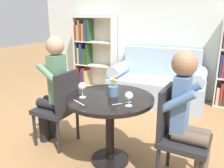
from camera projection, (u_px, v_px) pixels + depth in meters
ground_plane at (110, 160)px, 2.54m from camera, size 16.00×16.00×0.00m
back_wall at (166, 23)px, 4.25m from camera, size 5.20×0.05×2.70m
round_table at (110, 112)px, 2.38m from camera, size 0.87×0.87×0.72m
couch at (157, 84)px, 4.18m from camera, size 1.60×0.80×0.92m
bookshelf_left at (91, 53)px, 4.88m from camera, size 0.87×0.28×1.45m
chair_left at (60, 105)px, 2.73m from camera, size 0.45×0.45×0.90m
chair_right at (177, 132)px, 2.12m from camera, size 0.45×0.45×0.90m
person_left at (53, 89)px, 2.72m from camera, size 0.43×0.36×1.28m
person_right at (189, 116)px, 2.02m from camera, size 0.43×0.36×1.23m
wine_glass_left at (82, 87)px, 2.29m from camera, size 0.08×0.08×0.15m
wine_glass_right at (129, 96)px, 2.09m from camera, size 0.07×0.07×0.13m
flower_vase at (113, 89)px, 2.35m from camera, size 0.10×0.10×0.21m
knife_left_setting at (79, 103)px, 2.18m from camera, size 0.17×0.10×0.00m
fork_left_setting at (122, 103)px, 2.16m from camera, size 0.14×0.15×0.00m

